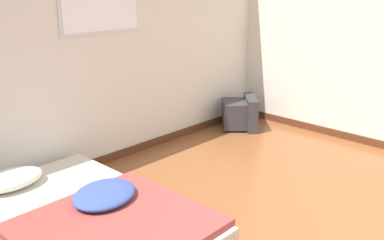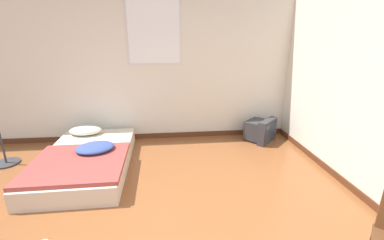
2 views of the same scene
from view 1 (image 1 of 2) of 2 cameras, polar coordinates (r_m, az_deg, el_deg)
name	(u,v)px [view 1 (image 1 of 2)]	position (r m, az deg, el deg)	size (l,w,h in m)	color
wall_back	(73,41)	(4.19, -15.55, 10.09)	(7.78, 0.08, 2.60)	silver
mattress_bed	(86,221)	(3.30, -13.89, -12.99)	(1.18, 1.94, 0.38)	beige
crt_tv	(241,113)	(5.58, 6.53, 0.91)	(0.63, 0.63, 0.42)	#333338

